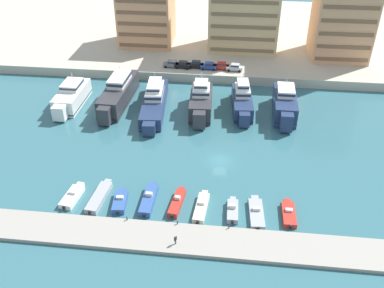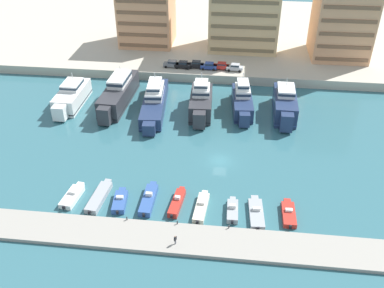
# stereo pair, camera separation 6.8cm
# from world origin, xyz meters

# --- Properties ---
(ground_plane) EXTENTS (400.00, 400.00, 0.00)m
(ground_plane) POSITION_xyz_m (0.00, 0.00, 0.00)
(ground_plane) COLOR #336670
(quay_promenade) EXTENTS (180.00, 70.00, 2.27)m
(quay_promenade) POSITION_xyz_m (0.00, 67.78, 1.13)
(quay_promenade) COLOR #BCB29E
(quay_promenade) RESTS_ON ground
(pier_dock) EXTENTS (120.00, 6.05, 0.61)m
(pier_dock) POSITION_xyz_m (0.00, -20.70, 0.30)
(pier_dock) COLOR #9E998E
(pier_dock) RESTS_ON ground
(yacht_white_far_left) EXTENTS (5.03, 16.01, 6.87)m
(yacht_white_far_left) POSITION_xyz_m (-34.84, 18.18, 2.11)
(yacht_white_far_left) COLOR white
(yacht_white_far_left) RESTS_ON ground
(yacht_charcoal_left) EXTENTS (5.47, 21.34, 7.94)m
(yacht_charcoal_left) POSITION_xyz_m (-24.42, 20.11, 2.56)
(yacht_charcoal_left) COLOR #333338
(yacht_charcoal_left) RESTS_ON ground
(yacht_navy_mid_left) EXTENTS (6.33, 22.99, 7.63)m
(yacht_navy_mid_left) POSITION_xyz_m (-15.77, 18.30, 2.09)
(yacht_navy_mid_left) COLOR navy
(yacht_navy_mid_left) RESTS_ON ground
(yacht_charcoal_center_left) EXTENTS (5.28, 15.55, 8.61)m
(yacht_charcoal_center_left) POSITION_xyz_m (-5.35, 18.03, 2.57)
(yacht_charcoal_center_left) COLOR #333338
(yacht_charcoal_center_left) RESTS_ON ground
(yacht_navy_center) EXTENTS (5.12, 16.10, 8.20)m
(yacht_navy_center) POSITION_xyz_m (3.66, 20.12, 2.32)
(yacht_navy_center) COLOR navy
(yacht_navy_center) RESTS_ON ground
(yacht_navy_center_right) EXTENTS (4.89, 16.30, 7.74)m
(yacht_navy_center_right) POSITION_xyz_m (12.87, 19.12, 2.50)
(yacht_navy_center_right) COLOR navy
(yacht_navy_center_right) RESTS_ON ground
(motorboat_white_far_left) EXTENTS (2.75, 6.62, 1.37)m
(motorboat_white_far_left) POSITION_xyz_m (-23.60, -13.33, 0.48)
(motorboat_white_far_left) COLOR white
(motorboat_white_far_left) RESTS_ON ground
(motorboat_grey_left) EXTENTS (2.68, 8.56, 0.96)m
(motorboat_grey_left) POSITION_xyz_m (-19.16, -13.01, 0.48)
(motorboat_grey_left) COLOR #9EA3A8
(motorboat_grey_left) RESTS_ON ground
(motorboat_blue_mid_left) EXTENTS (2.51, 6.08, 1.42)m
(motorboat_blue_mid_left) POSITION_xyz_m (-15.47, -13.73, 0.52)
(motorboat_blue_mid_left) COLOR #33569E
(motorboat_blue_mid_left) RESTS_ON ground
(motorboat_blue_center_left) EXTENTS (1.96, 8.23, 1.67)m
(motorboat_blue_center_left) POSITION_xyz_m (-10.90, -12.79, 0.57)
(motorboat_blue_center_left) COLOR #33569E
(motorboat_blue_center_left) RESTS_ON ground
(motorboat_red_center) EXTENTS (2.21, 7.24, 1.55)m
(motorboat_red_center) POSITION_xyz_m (-6.21, -12.99, 0.54)
(motorboat_red_center) COLOR red
(motorboat_red_center) RESTS_ON ground
(motorboat_cream_center_right) EXTENTS (2.21, 7.63, 1.36)m
(motorboat_cream_center_right) POSITION_xyz_m (-2.20, -13.62, 0.47)
(motorboat_cream_center_right) COLOR beige
(motorboat_cream_center_right) RESTS_ON ground
(motorboat_grey_mid_right) EXTENTS (1.82, 5.91, 1.52)m
(motorboat_grey_mid_right) POSITION_xyz_m (2.78, -13.84, 0.50)
(motorboat_grey_mid_right) COLOR #9EA3A8
(motorboat_grey_mid_right) RESTS_ON ground
(motorboat_grey_right) EXTENTS (2.60, 7.73, 1.28)m
(motorboat_grey_right) POSITION_xyz_m (6.52, -13.87, 0.41)
(motorboat_grey_right) COLOR #9EA3A8
(motorboat_grey_right) RESTS_ON ground
(motorboat_red_far_right) EXTENTS (2.07, 6.49, 1.25)m
(motorboat_red_far_right) POSITION_xyz_m (11.57, -13.54, 0.44)
(motorboat_red_far_right) COLOR red
(motorboat_red_far_right) RESTS_ON ground
(car_grey_far_left) EXTENTS (4.17, 2.07, 1.80)m
(car_grey_far_left) POSITION_xyz_m (-14.67, 36.65, 3.24)
(car_grey_far_left) COLOR slate
(car_grey_far_left) RESTS_ON quay_promenade
(car_black_left) EXTENTS (4.22, 2.16, 1.80)m
(car_black_left) POSITION_xyz_m (-11.80, 36.43, 3.24)
(car_black_left) COLOR black
(car_black_left) RESTS_ON quay_promenade
(car_black_mid_left) EXTENTS (4.12, 1.95, 1.80)m
(car_black_mid_left) POSITION_xyz_m (-8.49, 36.97, 3.24)
(car_black_mid_left) COLOR black
(car_black_mid_left) RESTS_ON quay_promenade
(car_blue_center_left) EXTENTS (4.16, 2.04, 1.80)m
(car_blue_center_left) POSITION_xyz_m (-5.10, 36.40, 3.24)
(car_blue_center_left) COLOR #28428E
(car_blue_center_left) RESTS_ON quay_promenade
(car_red_center) EXTENTS (4.18, 2.09, 1.80)m
(car_red_center) POSITION_xyz_m (-1.96, 36.78, 3.24)
(car_red_center) COLOR red
(car_red_center) RESTS_ON quay_promenade
(car_silver_center_right) EXTENTS (4.21, 2.15, 1.80)m
(car_silver_center_right) POSITION_xyz_m (1.48, 36.24, 3.24)
(car_silver_center_right) COLOR #B7BCC1
(car_silver_center_right) RESTS_ON quay_promenade
(apartment_block_far_left) EXTENTS (14.91, 13.20, 17.45)m
(apartment_block_far_left) POSITION_xyz_m (-24.21, 53.49, 10.07)
(apartment_block_far_left) COLOR tan
(apartment_block_far_left) RESTS_ON quay_promenade
(apartment_block_left) EXTENTS (18.92, 12.91, 24.73)m
(apartment_block_left) POSITION_xyz_m (3.02, 52.64, 13.69)
(apartment_block_left) COLOR #E0BC84
(apartment_block_left) RESTS_ON quay_promenade
(apartment_block_mid_left) EXTENTS (14.75, 14.62, 25.56)m
(apartment_block_mid_left) POSITION_xyz_m (28.63, 49.84, 14.11)
(apartment_block_mid_left) COLOR tan
(apartment_block_mid_left) RESTS_ON quay_promenade
(pedestrian_near_edge) EXTENTS (0.39, 0.54, 1.55)m
(pedestrian_near_edge) POSITION_xyz_m (-5.15, -21.95, 1.53)
(pedestrian_near_edge) COLOR #4C515B
(pedestrian_near_edge) RESTS_ON pier_dock
(bollard_west) EXTENTS (0.20, 0.20, 0.61)m
(bollard_west) POSITION_xyz_m (-13.27, -17.93, 0.93)
(bollard_west) COLOR #2D2D33
(bollard_west) RESTS_ON pier_dock
(bollard_west_mid) EXTENTS (0.20, 0.20, 0.61)m
(bollard_west_mid) POSITION_xyz_m (-5.46, -17.93, 0.93)
(bollard_west_mid) COLOR #2D2D33
(bollard_west_mid) RESTS_ON pier_dock
(bollard_east_mid) EXTENTS (0.20, 0.20, 0.61)m
(bollard_east_mid) POSITION_xyz_m (2.36, -17.93, 0.93)
(bollard_east_mid) COLOR #2D2D33
(bollard_east_mid) RESTS_ON pier_dock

